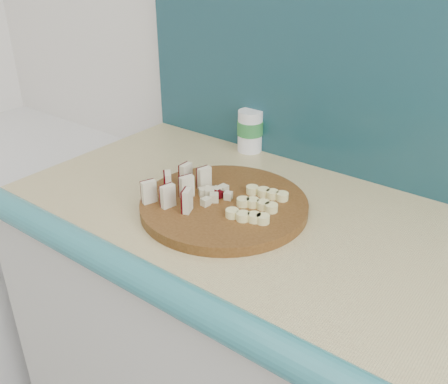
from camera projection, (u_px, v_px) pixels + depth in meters
porcelain_fixture at (25, 251)px, 1.79m from camera, size 0.70×0.72×0.84m
cutting_board at (224, 205)px, 1.04m from camera, size 0.42×0.42×0.02m
apple_wedges at (178, 187)px, 1.03m from camera, size 0.11×0.15×0.05m
apple_chunks at (214, 195)px, 1.03m from camera, size 0.05×0.06×0.02m
banana_slices at (258, 205)px, 1.00m from camera, size 0.11×0.14×0.02m
canister at (250, 130)px, 1.29m from camera, size 0.07×0.07×0.11m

